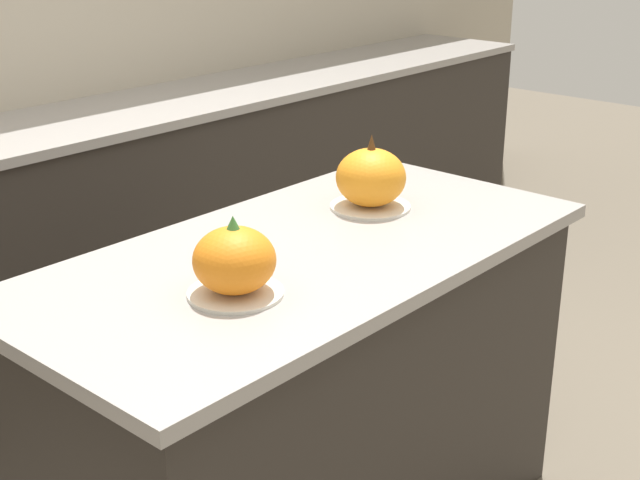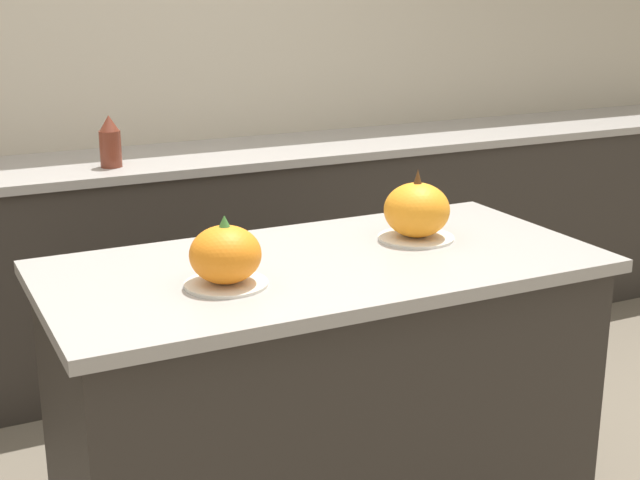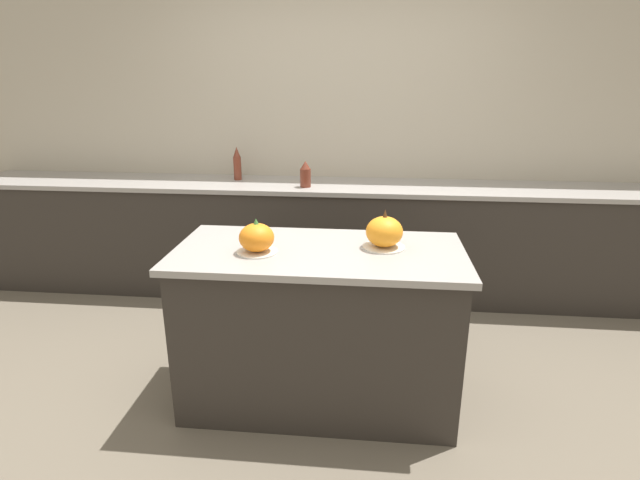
{
  "view_description": "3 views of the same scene",
  "coord_description": "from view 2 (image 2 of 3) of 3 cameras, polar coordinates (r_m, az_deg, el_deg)",
  "views": [
    {
      "loc": [
        -1.48,
        -1.35,
        1.67
      ],
      "look_at": [
        0.01,
        -0.04,
        0.91
      ],
      "focal_mm": 50.0,
      "sensor_mm": 36.0,
      "label": 1
    },
    {
      "loc": [
        -1.01,
        -2.03,
        1.61
      ],
      "look_at": [
        0.0,
        0.03,
        0.94
      ],
      "focal_mm": 50.0,
      "sensor_mm": 36.0,
      "label": 2
    },
    {
      "loc": [
        0.25,
        -2.39,
        1.74
      ],
      "look_at": [
        0.0,
        0.02,
        0.93
      ],
      "focal_mm": 28.0,
      "sensor_mm": 36.0,
      "label": 3
    }
  ],
  "objects": [
    {
      "name": "kitchen_island",
      "position": [
        2.55,
        0.23,
        -10.81
      ],
      "size": [
        1.49,
        0.73,
        0.89
      ],
      "color": "#2D2823",
      "rests_on": "ground_plane"
    },
    {
      "name": "wall_back",
      "position": [
        3.96,
        -11.59,
        10.84
      ],
      "size": [
        8.0,
        0.06,
        2.5
      ],
      "color": "#B2A893",
      "rests_on": "ground_plane"
    },
    {
      "name": "pumpkin_cake_right",
      "position": [
        2.57,
        6.21,
        1.82
      ],
      "size": [
        0.22,
        0.22,
        0.21
      ],
      "color": "silver",
      "rests_on": "kitchen_island"
    },
    {
      "name": "pumpkin_cake_left",
      "position": [
        2.18,
        -6.07,
        -1.05
      ],
      "size": [
        0.21,
        0.21,
        0.18
      ],
      "color": "silver",
      "rests_on": "kitchen_island"
    },
    {
      "name": "back_counter",
      "position": [
        3.8,
        -9.62,
        -1.46
      ],
      "size": [
        6.0,
        0.6,
        0.92
      ],
      "color": "#2D2823",
      "rests_on": "ground_plane"
    },
    {
      "name": "bottle_short",
      "position": [
        3.5,
        -13.29,
        6.11
      ],
      "size": [
        0.08,
        0.08,
        0.2
      ],
      "color": "maroon",
      "rests_on": "back_counter"
    }
  ]
}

